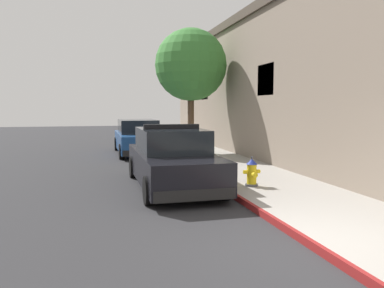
{
  "coord_description": "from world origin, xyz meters",
  "views": [
    {
      "loc": [
        -3.18,
        -4.82,
        2.13
      ],
      "look_at": [
        -0.26,
        6.59,
        1.0
      ],
      "focal_mm": 35.9,
      "sensor_mm": 36.0,
      "label": 1
    }
  ],
  "objects": [
    {
      "name": "storefront_building",
      "position": [
        5.77,
        7.82,
        3.01
      ],
      "size": [
        6.33,
        27.85,
        6.0
      ],
      "color": "gray",
      "rests_on": "ground"
    },
    {
      "name": "police_cruiser",
      "position": [
        -1.19,
        5.13,
        0.74
      ],
      "size": [
        1.94,
        4.84,
        1.68
      ],
      "color": "black",
      "rests_on": "ground"
    },
    {
      "name": "curb_painted_edge",
      "position": [
        -0.04,
        10.0,
        0.07
      ],
      "size": [
        0.08,
        60.0,
        0.14
      ],
      "primitive_type": "cube",
      "color": "maroon",
      "rests_on": "ground"
    },
    {
      "name": "street_tree",
      "position": [
        0.98,
        11.67,
        3.96
      ],
      "size": [
        3.14,
        3.14,
        5.41
      ],
      "color": "brown",
      "rests_on": "sidewalk_pavement"
    },
    {
      "name": "sidewalk_pavement",
      "position": [
        1.36,
        10.0,
        0.07
      ],
      "size": [
        2.73,
        60.0,
        0.14
      ],
      "primitive_type": "cube",
      "color": "#9E9991",
      "rests_on": "ground"
    },
    {
      "name": "parked_car_silver_ahead",
      "position": [
        -1.24,
        12.73,
        0.74
      ],
      "size": [
        1.94,
        4.84,
        1.56
      ],
      "color": "navy",
      "rests_on": "ground"
    },
    {
      "name": "fire_hydrant",
      "position": [
        0.66,
        4.09,
        0.49
      ],
      "size": [
        0.44,
        0.4,
        0.76
      ],
      "color": "#4C4C51",
      "rests_on": "sidewalk_pavement"
    },
    {
      "name": "ground_plane",
      "position": [
        -4.64,
        10.0,
        -0.1
      ],
      "size": [
        29.63,
        60.0,
        0.2
      ],
      "primitive_type": "cube",
      "color": "#2B2B2D"
    }
  ]
}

